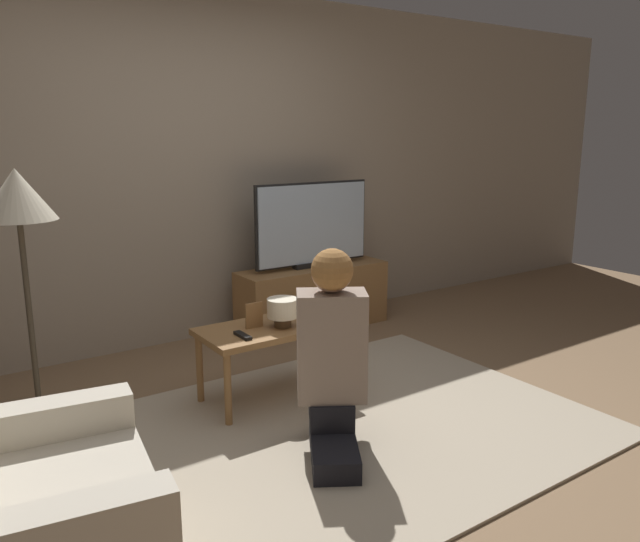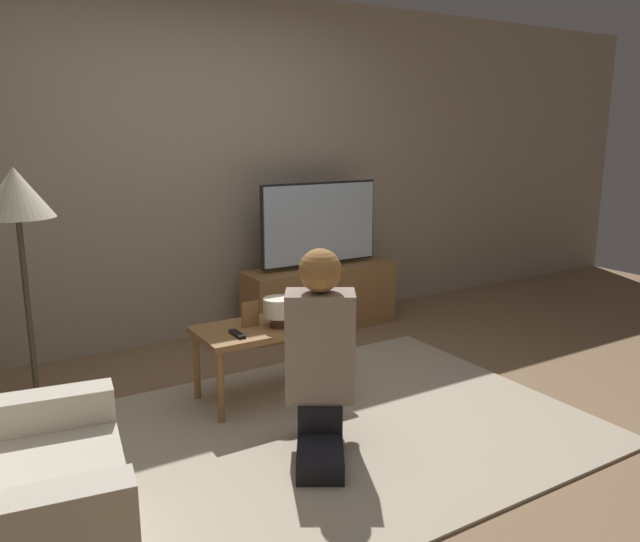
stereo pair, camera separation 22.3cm
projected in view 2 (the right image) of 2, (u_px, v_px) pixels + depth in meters
The scene contains 11 objects.
ground_plane at pixel (321, 434), 3.32m from camera, with size 10.00×10.00×0.00m, color #896B4C.
wall_back at pixel (186, 169), 4.64m from camera, with size 10.00×0.06×2.60m.
rug at pixel (321, 433), 3.32m from camera, with size 2.81×1.99×0.02m.
tv_stand at pixel (320, 298), 5.05m from camera, with size 1.26×0.38×0.51m.
tv at pixel (320, 224), 4.92m from camera, with size 1.03×0.08×0.67m.
coffee_table at pixel (268, 334), 3.69m from camera, with size 0.85×0.45×0.46m.
floor_lamp at pixel (18, 212), 3.14m from camera, with size 0.37×0.37×1.40m.
person_kneeling at pixel (320, 350), 3.06m from camera, with size 0.63×0.82×1.02m.
picture_frame at pixel (250, 314), 3.63m from camera, with size 0.11×0.01×0.15m.
table_lamp at pixel (279, 309), 3.63m from camera, with size 0.18×0.18×0.17m.
remote at pixel (237, 334), 3.48m from camera, with size 0.04×0.15×0.02m.
Camera 2 is at (-1.59, -2.60, 1.58)m, focal length 35.00 mm.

